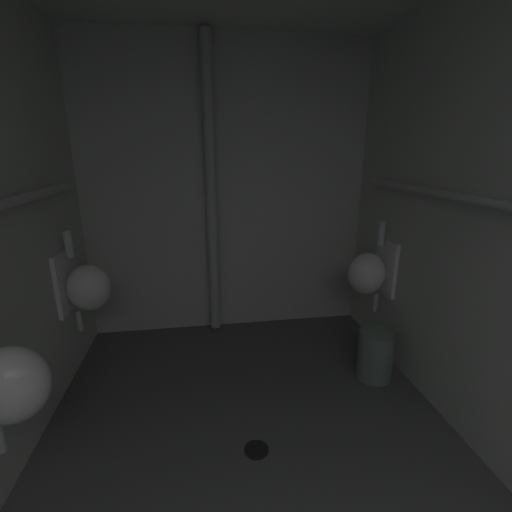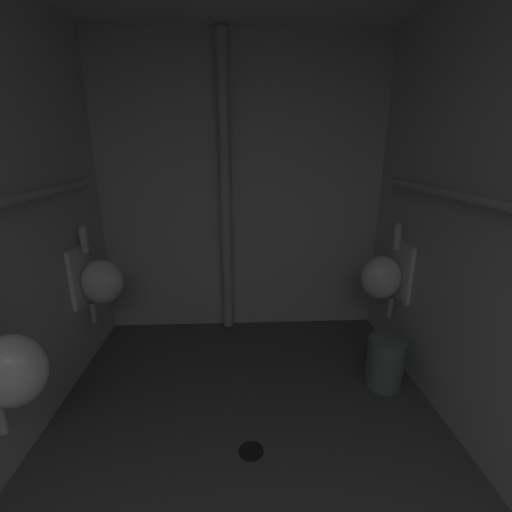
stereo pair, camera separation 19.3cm
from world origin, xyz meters
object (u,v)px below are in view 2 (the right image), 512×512
urinal_left_mid (7,369)px  urinal_left_far (99,280)px  standpipe_back_wall (225,194)px  waste_bin (385,363)px  floor_drain (251,451)px  urinal_right_mid (384,276)px

urinal_left_mid → urinal_left_far: (0.00, 1.10, 0.00)m
urinal_left_far → standpipe_back_wall: bearing=28.2°
urinal_left_mid → urinal_left_far: same height
waste_bin → floor_drain: bearing=-150.7°
urinal_left_far → floor_drain: (1.08, -0.94, -0.67)m
urinal_left_far → urinal_right_mid: size_ratio=1.00×
urinal_left_mid → standpipe_back_wall: (0.92, 1.59, 0.57)m
standpipe_back_wall → waste_bin: standpipe_back_wall is taller
urinal_left_mid → waste_bin: (2.04, 0.69, -0.50)m
urinal_left_mid → urinal_left_far: size_ratio=1.00×
urinal_right_mid → floor_drain: (-1.05, -0.92, -0.67)m
urinal_left_far → standpipe_back_wall: size_ratio=0.31×
urinal_left_mid → floor_drain: bearing=8.2°
urinal_left_mid → standpipe_back_wall: size_ratio=0.31×
floor_drain → waste_bin: 1.11m
urinal_left_mid → standpipe_back_wall: standpipe_back_wall is taller
standpipe_back_wall → waste_bin: (1.11, -0.90, -1.07)m
urinal_right_mid → waste_bin: bearing=-103.8°
standpipe_back_wall → urinal_left_far: bearing=-151.8°
urinal_left_far → waste_bin: urinal_left_far is taller
urinal_left_mid → urinal_right_mid: 2.39m
urinal_left_far → standpipe_back_wall: standpipe_back_wall is taller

